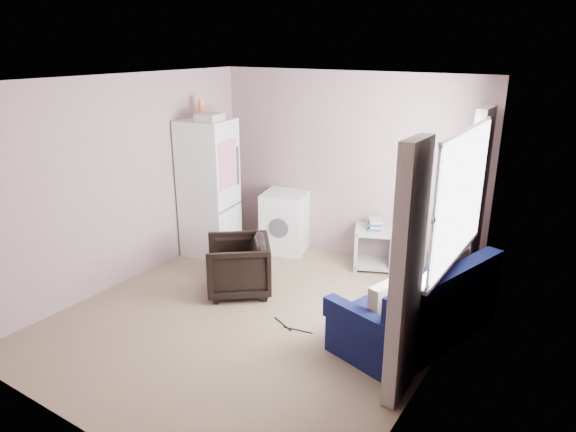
# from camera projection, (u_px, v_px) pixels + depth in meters

# --- Properties ---
(room) EXTENTS (3.84, 4.24, 2.54)m
(room) POSITION_uv_depth(u_px,v_px,m) (254.00, 208.00, 5.17)
(room) COLOR #867057
(room) RESTS_ON ground
(armchair) EXTENTS (0.97, 0.98, 0.74)m
(armchair) POSITION_uv_depth(u_px,v_px,m) (238.00, 263.00, 6.03)
(armchair) COLOR black
(armchair) RESTS_ON ground
(fridge) EXTENTS (0.75, 0.74, 2.13)m
(fridge) POSITION_uv_depth(u_px,v_px,m) (209.00, 187.00, 7.03)
(fridge) COLOR silver
(fridge) RESTS_ON ground
(washing_machine) EXTENTS (0.73, 0.73, 0.84)m
(washing_machine) POSITION_uv_depth(u_px,v_px,m) (285.00, 220.00, 7.27)
(washing_machine) COLOR silver
(washing_machine) RESTS_ON ground
(side_table) EXTENTS (0.65, 0.65, 0.67)m
(side_table) POSITION_uv_depth(u_px,v_px,m) (374.00, 245.00, 6.73)
(side_table) COLOR gray
(side_table) RESTS_ON ground
(sofa) EXTENTS (1.29, 1.98, 0.81)m
(sofa) POSITION_uv_depth(u_px,v_px,m) (420.00, 311.00, 5.11)
(sofa) COLOR #0C123A
(sofa) RESTS_ON ground
(window_dressing) EXTENTS (0.17, 2.62, 2.18)m
(window_dressing) POSITION_uv_depth(u_px,v_px,m) (447.00, 234.00, 4.87)
(window_dressing) COLOR white
(window_dressing) RESTS_ON ground
(floor_cables) EXTENTS (0.51, 0.15, 0.01)m
(floor_cables) POSITION_uv_depth(u_px,v_px,m) (290.00, 327.00, 5.37)
(floor_cables) COLOR black
(floor_cables) RESTS_ON ground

